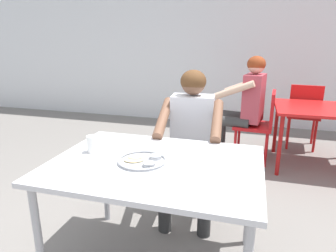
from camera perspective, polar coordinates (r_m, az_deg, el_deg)
The scene contains 10 objects.
back_wall at distance 5.22m, azimuth 10.31°, elevation 19.09°, with size 12.00×0.12×3.40m, color white.
table_foreground at distance 1.79m, azimuth -2.38°, elevation -8.84°, with size 1.22×0.90×0.73m.
thali_tray at distance 1.76m, azimuth -4.85°, elevation -6.53°, with size 0.29×0.29×0.03m.
drinking_cup at distance 1.95m, azimuth -14.27°, elevation -3.26°, with size 0.07×0.07×0.11m.
chair_foreground at distance 2.66m, azimuth 4.97°, elevation -3.85°, with size 0.46×0.44×0.88m.
diner_foreground at distance 2.39m, azimuth 4.37°, elevation -1.04°, with size 0.52×0.57×1.19m.
table_background_red at distance 3.71m, azimuth 26.69°, elevation 2.01°, with size 0.91×0.84×0.70m.
chair_red_left at distance 3.67m, azimuth 17.25°, elevation 0.89°, with size 0.46×0.46×0.85m.
chair_red_far at distance 4.30m, azimuth 24.48°, elevation 2.50°, with size 0.44×0.47×0.87m.
patron_background at distance 3.63m, azimuth 14.61°, elevation 4.88°, with size 0.60×0.56×1.24m.
Camera 1 is at (0.57, -1.59, 1.43)m, focal length 31.97 mm.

